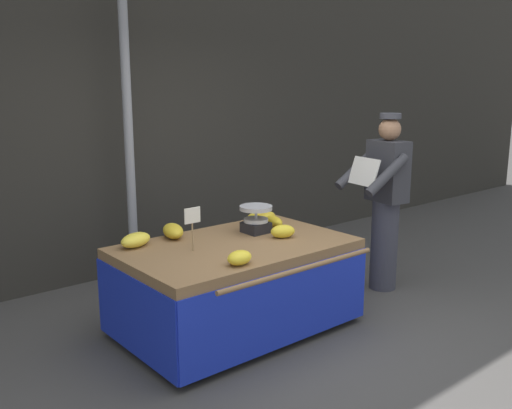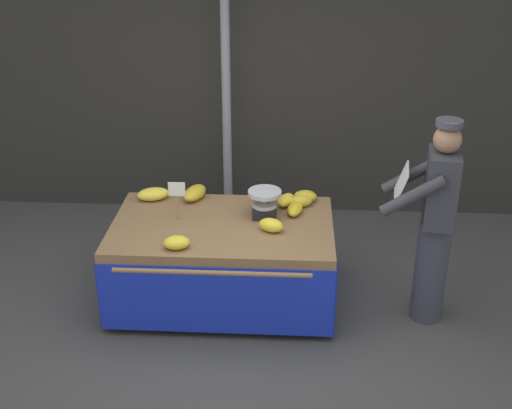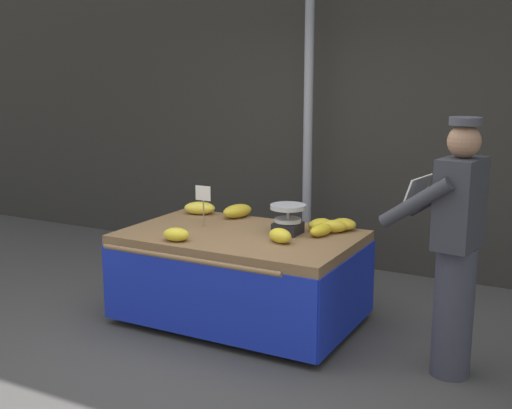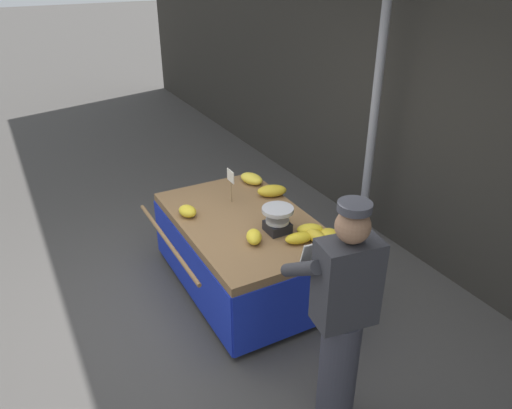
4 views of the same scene
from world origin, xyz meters
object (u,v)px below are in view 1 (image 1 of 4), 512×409
at_px(banana_bunch_6, 255,219).
at_px(price_sign, 192,220).
at_px(banana_bunch_1, 173,231).
at_px(banana_bunch_5, 283,231).
at_px(street_pole, 128,129).
at_px(banana_cart, 236,266).
at_px(banana_bunch_2, 267,217).
at_px(banana_bunch_7, 136,240).
at_px(vendor_person, 385,202).
at_px(banana_bunch_3, 273,221).
at_px(banana_bunch_4, 239,258).
at_px(weighing_scale, 256,219).
at_px(banana_bunch_0, 262,215).

bearing_deg(banana_bunch_6, price_sign, -159.33).
xyz_separation_m(banana_bunch_1, banana_bunch_5, (0.70, -0.58, -0.00)).
height_order(street_pole, banana_cart, street_pole).
distance_m(banana_bunch_2, banana_bunch_7, 1.30).
xyz_separation_m(street_pole, banana_cart, (0.10, -1.54, -1.01)).
bearing_deg(vendor_person, banana_bunch_2, 153.26).
xyz_separation_m(banana_bunch_3, banana_bunch_5, (-0.19, -0.33, 0.01)).
relative_size(banana_bunch_2, banana_bunch_3, 0.87).
bearing_deg(banana_bunch_4, banana_cart, 55.38).
relative_size(banana_cart, banana_bunch_6, 7.94).
bearing_deg(price_sign, banana_cart, -7.46).
height_order(banana_bunch_4, banana_bunch_5, banana_bunch_5).
distance_m(banana_bunch_3, banana_bunch_4, 1.12).
relative_size(street_pole, banana_bunch_5, 15.09).
xyz_separation_m(weighing_scale, banana_bunch_0, (0.35, 0.32, -0.07)).
relative_size(banana_bunch_5, vendor_person, 0.12).
xyz_separation_m(banana_bunch_4, vendor_person, (1.99, 0.27, 0.09)).
height_order(weighing_scale, banana_bunch_4, weighing_scale).
xyz_separation_m(street_pole, price_sign, (-0.27, -1.49, -0.57)).
bearing_deg(weighing_scale, street_pole, 107.89).
bearing_deg(banana_bunch_1, banana_bunch_4, -90.75).
bearing_deg(banana_bunch_5, weighing_scale, 103.61).
bearing_deg(banana_bunch_3, banana_bunch_7, 170.50).
bearing_deg(price_sign, vendor_person, -5.90).
xyz_separation_m(banana_cart, banana_bunch_5, (0.41, -0.11, 0.25)).
distance_m(price_sign, banana_bunch_2, 1.08).
relative_size(street_pole, banana_bunch_7, 11.12).
bearing_deg(banana_bunch_2, banana_bunch_0, 69.60).
xyz_separation_m(banana_bunch_0, banana_bunch_5, (-0.28, -0.59, 0.01)).
relative_size(price_sign, banana_bunch_3, 1.40).
bearing_deg(price_sign, street_pole, 79.81).
bearing_deg(street_pole, banana_bunch_2, -57.63).
bearing_deg(street_pole, banana_bunch_3, -62.04).
height_order(banana_bunch_2, banana_bunch_6, banana_bunch_2).
height_order(banana_cart, banana_bunch_6, banana_bunch_6).
xyz_separation_m(banana_bunch_6, vendor_person, (1.17, -0.55, 0.09)).
bearing_deg(banana_bunch_4, banana_bunch_3, 36.09).
bearing_deg(banana_cart, banana_bunch_4, -124.62).
distance_m(banana_bunch_1, banana_bunch_2, 0.94).
bearing_deg(weighing_scale, banana_bunch_7, 164.80).
height_order(weighing_scale, banana_bunch_0, weighing_scale).
height_order(weighing_scale, price_sign, price_sign).
xyz_separation_m(weighing_scale, banana_bunch_7, (-1.00, 0.27, -0.06)).
bearing_deg(street_pole, banana_bunch_5, -72.79).
height_order(price_sign, vendor_person, vendor_person).
distance_m(weighing_scale, banana_bunch_1, 0.71).
distance_m(banana_bunch_5, vendor_person, 1.28).
xyz_separation_m(banana_bunch_0, banana_bunch_3, (-0.09, -0.26, -0.00)).
bearing_deg(street_pole, price_sign, -100.19).
relative_size(banana_bunch_3, banana_bunch_6, 1.04).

